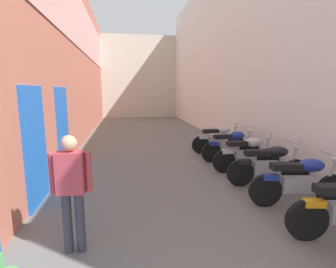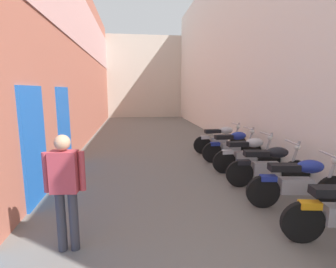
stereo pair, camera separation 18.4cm
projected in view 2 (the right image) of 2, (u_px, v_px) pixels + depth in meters
The scene contains 10 objects.
ground_plane at pixel (165, 157), 8.27m from camera, with size 37.08×37.08×0.00m, color #66635E.
building_left at pixel (73, 56), 9.19m from camera, with size 0.45×21.08×6.60m.
building_right at pixel (237, 47), 10.00m from camera, with size 0.45×21.08×7.51m.
building_far_end at pixel (144, 77), 20.96m from camera, with size 8.73×2.00×6.26m, color beige.
motorcycle_fourth at pixel (299, 181), 4.64m from camera, with size 1.84×0.58×1.04m.
motorcycle_fifth at pixel (269, 165), 5.67m from camera, with size 1.85×0.58×1.04m.
motorcycle_sixth at pixel (248, 153), 6.70m from camera, with size 1.85×0.58×1.04m.
motorcycle_seventh at pixel (233, 145), 7.69m from camera, with size 1.85×0.58×1.04m.
motorcycle_eighth at pixel (221, 139), 8.73m from camera, with size 1.85×0.58×1.04m.
pedestrian_mid_alley at pixel (65, 185), 3.33m from camera, with size 0.52×0.23×1.57m.
Camera 2 is at (-1.02, 0.58, 2.12)m, focal length 27.66 mm.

